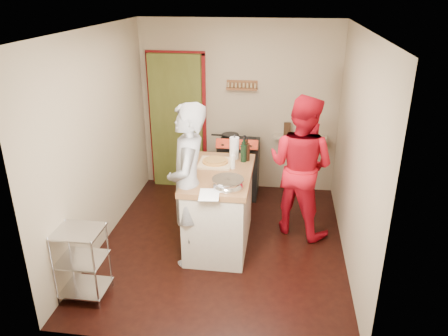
{
  "coord_description": "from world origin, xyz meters",
  "views": [
    {
      "loc": [
        0.67,
        -4.69,
        3.03
      ],
      "look_at": [
        0.02,
        0.0,
        1.03
      ],
      "focal_mm": 35.0,
      "sensor_mm": 36.0,
      "label": 1
    }
  ],
  "objects_px": {
    "stove": "(239,167)",
    "person_red": "(301,166)",
    "person_stripe": "(188,186)",
    "wire_shelving": "(81,260)",
    "island": "(220,206)"
  },
  "relations": [
    {
      "from": "stove",
      "to": "island",
      "type": "height_order",
      "value": "island"
    },
    {
      "from": "island",
      "to": "person_red",
      "type": "height_order",
      "value": "person_red"
    },
    {
      "from": "person_stripe",
      "to": "person_red",
      "type": "xyz_separation_m",
      "value": [
        1.27,
        0.83,
        -0.03
      ]
    },
    {
      "from": "stove",
      "to": "island",
      "type": "distance_m",
      "value": 1.41
    },
    {
      "from": "stove",
      "to": "person_red",
      "type": "height_order",
      "value": "person_red"
    },
    {
      "from": "wire_shelving",
      "to": "person_stripe",
      "type": "distance_m",
      "value": 1.36
    },
    {
      "from": "stove",
      "to": "island",
      "type": "xyz_separation_m",
      "value": [
        -0.08,
        -1.41,
        0.06
      ]
    },
    {
      "from": "stove",
      "to": "wire_shelving",
      "type": "distance_m",
      "value": 2.94
    },
    {
      "from": "island",
      "to": "wire_shelving",
      "type": "bearing_deg",
      "value": -135.8
    },
    {
      "from": "stove",
      "to": "person_stripe",
      "type": "relative_size",
      "value": 0.53
    },
    {
      "from": "person_red",
      "to": "person_stripe",
      "type": "bearing_deg",
      "value": 61.84
    },
    {
      "from": "wire_shelving",
      "to": "person_red",
      "type": "xyz_separation_m",
      "value": [
        2.21,
        1.67,
        0.48
      ]
    },
    {
      "from": "wire_shelving",
      "to": "person_stripe",
      "type": "bearing_deg",
      "value": 41.73
    },
    {
      "from": "stove",
      "to": "person_red",
      "type": "distance_m",
      "value": 1.38
    },
    {
      "from": "person_stripe",
      "to": "person_red",
      "type": "bearing_deg",
      "value": 115.3
    }
  ]
}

